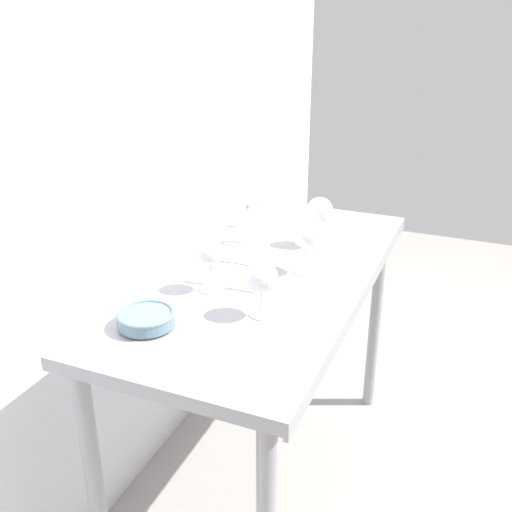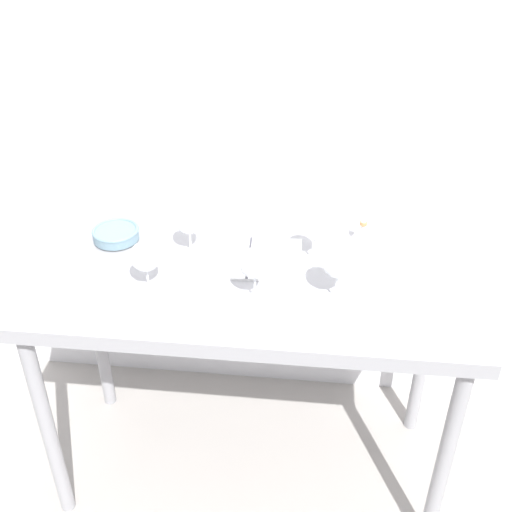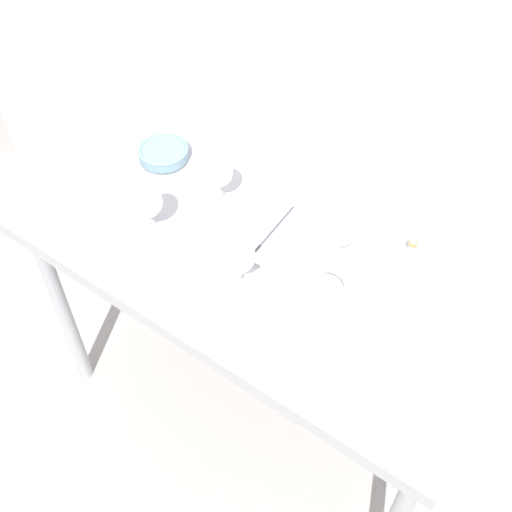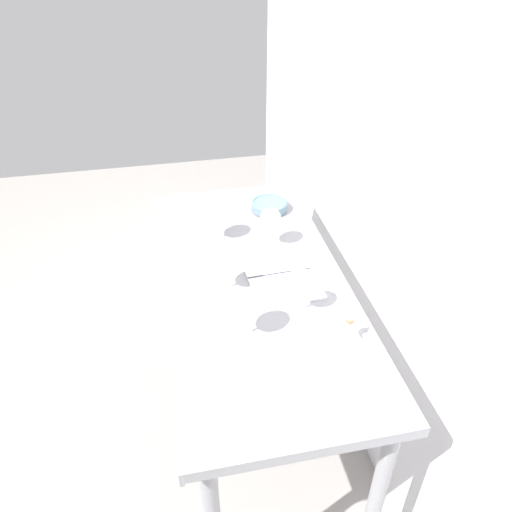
% 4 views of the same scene
% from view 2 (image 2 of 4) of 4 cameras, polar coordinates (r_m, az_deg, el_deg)
% --- Properties ---
extents(ground_plane, '(6.00, 6.00, 0.00)m').
position_cam_2_polar(ground_plane, '(2.60, -0.53, -18.12)').
color(ground_plane, '#9A9590').
extents(back_wall, '(3.80, 0.04, 2.60)m').
position_cam_2_polar(back_wall, '(2.22, 0.78, 14.12)').
color(back_wall, silver).
rests_on(back_wall, ground_plane).
extents(steel_counter, '(1.40, 0.65, 0.90)m').
position_cam_2_polar(steel_counter, '(2.03, -0.66, -4.31)').
color(steel_counter, '#939398').
rests_on(steel_counter, ground_plane).
extents(wine_glass_near_right, '(0.09, 0.09, 0.18)m').
position_cam_2_polar(wine_glass_near_right, '(1.81, 7.42, -0.68)').
color(wine_glass_near_right, white).
rests_on(wine_glass_near_right, steel_counter).
extents(wine_glass_far_left, '(0.08, 0.08, 0.17)m').
position_cam_2_polar(wine_glass_far_left, '(2.02, -6.06, 2.97)').
color(wine_glass_far_left, white).
rests_on(wine_glass_far_left, steel_counter).
extents(wine_glass_near_center, '(0.09, 0.09, 0.18)m').
position_cam_2_polar(wine_glass_near_center, '(1.80, -0.11, -0.77)').
color(wine_glass_near_center, white).
rests_on(wine_glass_near_center, steel_counter).
extents(wine_glass_near_left, '(0.09, 0.09, 0.17)m').
position_cam_2_polar(wine_glass_near_left, '(1.88, -9.94, -0.15)').
color(wine_glass_near_left, white).
rests_on(wine_glass_near_left, steel_counter).
extents(wine_glass_far_right, '(0.08, 0.08, 0.17)m').
position_cam_2_polar(wine_glass_far_right, '(1.98, 5.28, 2.53)').
color(wine_glass_far_right, white).
rests_on(wine_glass_far_right, steel_counter).
extents(open_notebook, '(0.35, 0.26, 0.01)m').
position_cam_2_polar(open_notebook, '(2.05, -0.63, -0.19)').
color(open_notebook, white).
rests_on(open_notebook, steel_counter).
extents(tasting_sheet_upper, '(0.18, 0.26, 0.00)m').
position_cam_2_polar(tasting_sheet_upper, '(1.98, 12.39, -2.52)').
color(tasting_sheet_upper, white).
rests_on(tasting_sheet_upper, steel_counter).
extents(tasting_bowl, '(0.16, 0.16, 0.04)m').
position_cam_2_polar(tasting_bowl, '(2.19, -12.51, 1.96)').
color(tasting_bowl, '#4C4C4C').
rests_on(tasting_bowl, steel_counter).
extents(decanter_funnel, '(0.10, 0.10, 0.12)m').
position_cam_2_polar(decanter_funnel, '(2.13, 9.55, 1.92)').
color(decanter_funnel, silver).
rests_on(decanter_funnel, steel_counter).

